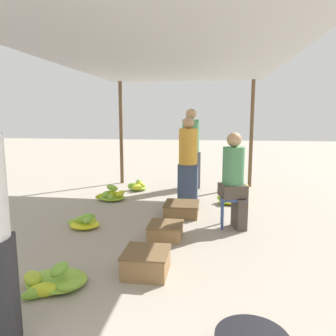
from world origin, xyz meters
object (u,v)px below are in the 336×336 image
(shopper_walking_mid, at_px, (191,148))
(crate_far, at_px, (182,209))
(banana_pile_left_1, at_px, (111,195))
(banana_pile_left_3, at_px, (137,186))
(shopper_walking_far, at_px, (188,159))
(crate_mid, at_px, (166,231))
(banana_pile_right_0, at_px, (232,199))
(banana_pile_right_1, at_px, (240,187))
(banana_pile_left_2, at_px, (53,281))
(banana_pile_left_0, at_px, (86,222))
(stool, at_px, (232,203))
(vendor_seated, at_px, (234,179))
(crate_near, at_px, (146,262))

(shopper_walking_mid, bearing_deg, crate_far, -89.88)
(crate_far, bearing_deg, banana_pile_left_1, 152.45)
(banana_pile_left_3, relative_size, shopper_walking_far, 0.28)
(shopper_walking_mid, bearing_deg, crate_mid, -92.04)
(banana_pile_right_0, bearing_deg, crate_mid, -116.98)
(banana_pile_right_1, xyz_separation_m, crate_far, (-1.03, -1.70, -0.01))
(banana_pile_left_2, bearing_deg, crate_mid, 58.59)
(shopper_walking_far, bearing_deg, crate_far, -93.23)
(banana_pile_left_2, height_order, crate_far, banana_pile_left_2)
(banana_pile_left_2, distance_m, banana_pile_right_1, 4.55)
(banana_pile_left_0, xyz_separation_m, banana_pile_left_1, (-0.11, 1.51, 0.01))
(banana_pile_right_1, bearing_deg, crate_mid, -112.76)
(banana_pile_right_1, relative_size, crate_far, 0.78)
(crate_far, bearing_deg, crate_mid, -96.13)
(banana_pile_right_1, bearing_deg, banana_pile_left_1, -158.19)
(shopper_walking_far, bearing_deg, banana_pile_left_3, 141.71)
(stool, xyz_separation_m, vendor_seated, (0.02, -0.01, 0.35))
(vendor_seated, distance_m, banana_pile_left_0, 2.18)
(crate_mid, distance_m, shopper_walking_mid, 3.08)
(banana_pile_left_0, relative_size, banana_pile_right_0, 0.84)
(vendor_seated, distance_m, banana_pile_right_1, 2.26)
(stool, relative_size, banana_pile_right_1, 1.04)
(banana_pile_right_1, relative_size, shopper_walking_far, 0.27)
(banana_pile_left_0, relative_size, crate_far, 0.91)
(banana_pile_right_0, xyz_separation_m, crate_far, (-0.83, -0.83, 0.02))
(stool, bearing_deg, banana_pile_left_3, 131.94)
(shopper_walking_mid, bearing_deg, banana_pile_left_2, -102.26)
(banana_pile_left_3, height_order, banana_pile_right_1, banana_pile_right_1)
(banana_pile_left_2, bearing_deg, banana_pile_right_1, 64.19)
(crate_mid, bearing_deg, shopper_walking_far, 85.05)
(banana_pile_left_2, relative_size, banana_pile_left_3, 1.48)
(stool, bearing_deg, shopper_walking_mid, 107.52)
(banana_pile_left_2, distance_m, banana_pile_left_3, 4.00)
(banana_pile_right_1, relative_size, crate_near, 0.95)
(banana_pile_left_1, xyz_separation_m, crate_near, (1.24, -2.73, 0.03))
(vendor_seated, xyz_separation_m, crate_far, (-0.78, 0.47, -0.60))
(banana_pile_left_1, distance_m, shopper_walking_mid, 2.02)
(banana_pile_left_1, bearing_deg, shopper_walking_mid, 41.22)
(banana_pile_right_1, bearing_deg, stool, -97.25)
(vendor_seated, relative_size, banana_pile_right_1, 3.17)
(banana_pile_left_3, distance_m, banana_pile_right_0, 2.07)
(vendor_seated, xyz_separation_m, shopper_walking_mid, (-0.78, 2.42, 0.19))
(shopper_walking_far, bearing_deg, vendor_seated, -57.80)
(banana_pile_left_0, relative_size, crate_mid, 1.14)
(shopper_walking_mid, bearing_deg, stool, -72.48)
(banana_pile_left_1, xyz_separation_m, banana_pile_left_2, (0.45, -3.12, -0.03))
(crate_far, xyz_separation_m, shopper_walking_mid, (-0.00, 1.95, 0.79))
(banana_pile_left_3, xyz_separation_m, shopper_walking_far, (1.13, -0.89, 0.71))
(vendor_seated, relative_size, crate_mid, 3.10)
(vendor_seated, height_order, banana_pile_left_0, vendor_seated)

